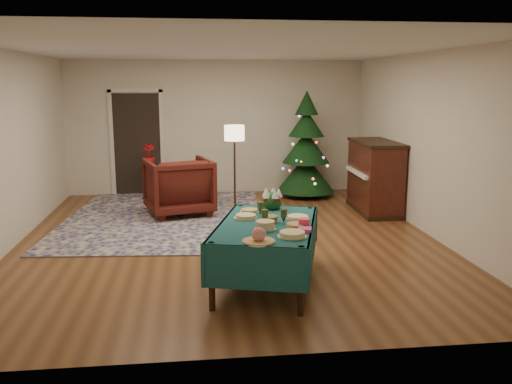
{
  "coord_description": "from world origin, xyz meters",
  "views": [
    {
      "loc": [
        -0.51,
        -7.62,
        2.24
      ],
      "look_at": [
        0.28,
        -1.0,
        0.9
      ],
      "focal_mm": 38.0,
      "sensor_mm": 36.0,
      "label": 1
    }
  ],
  "objects": [
    {
      "name": "goblet_0",
      "position": [
        0.28,
        -1.47,
        0.79
      ],
      "size": [
        0.08,
        0.08,
        0.16
      ],
      "color": "#2D471E",
      "rests_on": "buffet_table"
    },
    {
      "name": "rug",
      "position": [
        -1.0,
        1.4,
        0.01
      ],
      "size": [
        3.54,
        4.45,
        0.02
      ],
      "primitive_type": "cube",
      "rotation": [
        0.0,
        0.0,
        -0.08
      ],
      "color": "#161953",
      "rests_on": "ground"
    },
    {
      "name": "christmas_tree",
      "position": [
        1.75,
        2.9,
        0.95
      ],
      "size": [
        1.49,
        1.49,
        2.1
      ],
      "color": "black",
      "rests_on": "ground"
    },
    {
      "name": "platter_1",
      "position": [
        0.48,
        -2.42,
        0.73
      ],
      "size": [
        0.3,
        0.3,
        0.06
      ],
      "color": "silver",
      "rests_on": "buffet_table"
    },
    {
      "name": "armchair",
      "position": [
        -0.75,
        1.62,
        0.54
      ],
      "size": [
        1.28,
        1.23,
        1.08
      ],
      "primitive_type": "imported",
      "rotation": [
        0.0,
        0.0,
        3.41
      ],
      "color": "#47150F",
      "rests_on": "ground"
    },
    {
      "name": "platter_5",
      "position": [
        0.34,
        -1.78,
        0.74
      ],
      "size": [
        0.23,
        0.23,
        0.07
      ],
      "color": "silver",
      "rests_on": "buffet_table"
    },
    {
      "name": "platter_7",
      "position": [
        0.16,
        -1.3,
        0.73
      ],
      "size": [
        0.23,
        0.23,
        0.04
      ],
      "color": "silver",
      "rests_on": "buffet_table"
    },
    {
      "name": "platter_3",
      "position": [
        0.61,
        -2.03,
        0.73
      ],
      "size": [
        0.26,
        0.26,
        0.04
      ],
      "color": "silver",
      "rests_on": "buffet_table"
    },
    {
      "name": "platter_2",
      "position": [
        0.25,
        -2.1,
        0.75
      ],
      "size": [
        0.24,
        0.24,
        0.1
      ],
      "color": "silver",
      "rests_on": "buffet_table"
    },
    {
      "name": "platter_6",
      "position": [
        0.68,
        -1.69,
        0.73
      ],
      "size": [
        0.28,
        0.28,
        0.04
      ],
      "color": "silver",
      "rests_on": "buffet_table"
    },
    {
      "name": "floor_lamp",
      "position": [
        0.26,
        2.06,
        1.27
      ],
      "size": [
        0.36,
        0.36,
        1.5
      ],
      "color": "#A57F3F",
      "rests_on": "ground"
    },
    {
      "name": "goblet_1",
      "position": [
        0.49,
        -1.86,
        0.79
      ],
      "size": [
        0.08,
        0.08,
        0.16
      ],
      "color": "#2D471E",
      "rests_on": "buffet_table"
    },
    {
      "name": "centerpiece",
      "position": [
        0.46,
        -1.14,
        0.83
      ],
      "size": [
        0.25,
        0.26,
        0.29
      ],
      "color": "#1E4C1E",
      "rests_on": "buffet_table"
    },
    {
      "name": "buffet_table",
      "position": [
        0.3,
        -1.83,
        0.57
      ],
      "size": [
        1.5,
        2.03,
        0.71
      ],
      "color": "black",
      "rests_on": "ground"
    },
    {
      "name": "napkin_stack",
      "position": [
        0.65,
        -2.22,
        0.73
      ],
      "size": [
        0.17,
        0.17,
        0.04
      ],
      "primitive_type": "cube",
      "rotation": [
        0.0,
        0.0,
        -0.27
      ],
      "color": "#ED4298",
      "rests_on": "buffet_table"
    },
    {
      "name": "doorway",
      "position": [
        -1.6,
        3.48,
        1.1
      ],
      "size": [
        1.08,
        0.04,
        2.16
      ],
      "color": "black",
      "rests_on": "ground"
    },
    {
      "name": "platter_0",
      "position": [
        0.12,
        -2.56,
        0.77
      ],
      "size": [
        0.33,
        0.33,
        0.15
      ],
      "color": "silver",
      "rests_on": "buffet_table"
    },
    {
      "name": "gift_box",
      "position": [
        0.68,
        -2.04,
        0.75
      ],
      "size": [
        0.14,
        0.14,
        0.09
      ],
      "primitive_type": "cube",
      "rotation": [
        0.0,
        0.0,
        -0.27
      ],
      "color": "#F04265",
      "rests_on": "buffet_table"
    },
    {
      "name": "goblet_2",
      "position": [
        0.28,
        -1.87,
        0.79
      ],
      "size": [
        0.08,
        0.08,
        0.16
      ],
      "color": "#2D471E",
      "rests_on": "buffet_table"
    },
    {
      "name": "potted_plant",
      "position": [
        -1.34,
        2.98,
        0.78
      ],
      "size": [
        0.24,
        0.42,
        0.24
      ],
      "primitive_type": "imported",
      "color": "#9D0B0C",
      "rests_on": "side_table"
    },
    {
      "name": "room_shell",
      "position": [
        0.0,
        0.0,
        1.35
      ],
      "size": [
        7.0,
        7.0,
        7.0
      ],
      "color": "#593319",
      "rests_on": "ground"
    },
    {
      "name": "piano",
      "position": [
        2.68,
        1.44,
        0.61
      ],
      "size": [
        0.72,
        1.47,
        1.26
      ],
      "color": "black",
      "rests_on": "ground"
    },
    {
      "name": "side_table",
      "position": [
        -1.34,
        2.98,
        0.32
      ],
      "size": [
        0.37,
        0.37,
        0.66
      ],
      "color": "black",
      "rests_on": "ground"
    },
    {
      "name": "platter_4",
      "position": [
        0.09,
        -1.6,
        0.73
      ],
      "size": [
        0.28,
        0.28,
        0.05
      ],
      "color": "silver",
      "rests_on": "buffet_table"
    }
  ]
}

